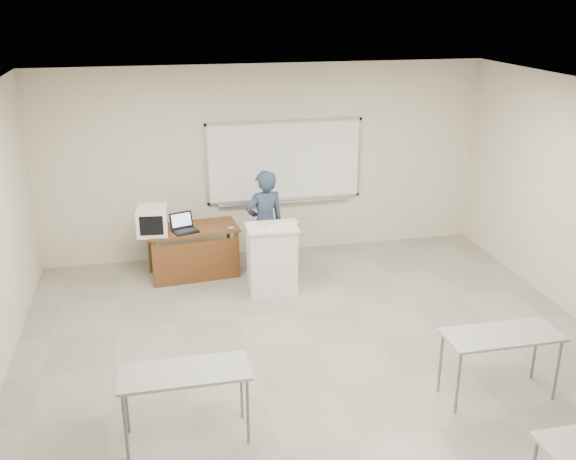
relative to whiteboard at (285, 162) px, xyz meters
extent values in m
cube|color=gray|center=(-0.30, -3.97, -1.49)|extent=(7.00, 8.00, 0.01)
cube|color=white|center=(0.00, 0.00, 0.02)|extent=(2.40, 0.03, 1.20)
cube|color=#B7BABC|center=(0.00, 0.00, 0.64)|extent=(2.48, 0.04, 0.04)
cube|color=#B7BABC|center=(0.00, 0.00, -0.60)|extent=(2.48, 0.04, 0.04)
cube|color=#B7BABC|center=(-1.22, 0.00, 0.02)|extent=(0.04, 0.04, 1.28)
cube|color=#B7BABC|center=(1.22, 0.00, 0.02)|extent=(0.04, 0.04, 1.28)
cube|color=#B7BABC|center=(0.00, -0.05, -0.64)|extent=(2.16, 0.07, 0.02)
cube|color=#AAA9A4|center=(-1.90, -4.47, -0.77)|extent=(1.20, 0.50, 0.03)
cylinder|color=slate|center=(-2.45, -4.67, -1.13)|extent=(0.03, 0.03, 0.70)
cylinder|color=slate|center=(-1.35, -4.67, -1.13)|extent=(0.03, 0.03, 0.70)
cylinder|color=slate|center=(-2.45, -4.27, -1.13)|extent=(0.03, 0.03, 0.70)
cylinder|color=slate|center=(-1.35, -4.27, -1.13)|extent=(0.03, 0.03, 0.70)
cube|color=#AAA9A4|center=(1.30, -4.47, -0.77)|extent=(1.20, 0.50, 0.03)
cylinder|color=slate|center=(0.75, -4.67, -1.13)|extent=(0.03, 0.03, 0.70)
cylinder|color=slate|center=(1.85, -4.67, -1.13)|extent=(0.03, 0.03, 0.70)
cylinder|color=slate|center=(0.75, -4.27, -1.13)|extent=(0.03, 0.03, 0.70)
cylinder|color=slate|center=(1.85, -4.27, -1.13)|extent=(0.03, 0.03, 0.70)
cube|color=maroon|center=(-1.54, -0.67, -0.75)|extent=(1.33, 0.66, 0.04)
cube|color=maroon|center=(-1.54, -0.98, -1.17)|extent=(1.26, 0.03, 0.63)
cylinder|color=#513A20|center=(-2.15, -0.94, -1.12)|extent=(0.06, 0.06, 0.71)
cylinder|color=#513A20|center=(-0.94, -0.94, -1.12)|extent=(0.06, 0.06, 0.71)
cylinder|color=#513A20|center=(-2.15, -0.40, -1.12)|extent=(0.06, 0.06, 0.71)
cylinder|color=#513A20|center=(-0.94, -0.40, -1.12)|extent=(0.06, 0.06, 0.71)
cube|color=white|center=(-0.50, -1.47, -1.01)|extent=(0.65, 0.47, 0.93)
cube|color=white|center=(-0.50, -1.47, -0.53)|extent=(0.69, 0.51, 0.04)
cube|color=beige|center=(-2.09, -0.77, -0.54)|extent=(0.41, 0.43, 0.38)
cube|color=beige|center=(-2.09, -1.00, -0.54)|extent=(0.43, 0.04, 0.40)
cube|color=black|center=(-2.09, -1.02, -0.54)|extent=(0.32, 0.01, 0.28)
cube|color=black|center=(-1.64, -0.85, -0.72)|extent=(0.34, 0.25, 0.02)
cube|color=black|center=(-1.64, -0.86, -0.71)|extent=(0.28, 0.14, 0.01)
cube|color=black|center=(-1.64, -0.69, -0.59)|extent=(0.34, 0.07, 0.23)
cube|color=#8DB2D2|center=(-1.64, -0.70, -0.59)|extent=(0.29, 0.05, 0.18)
ellipsoid|color=#A7A8AD|center=(-0.99, -0.87, -0.71)|extent=(0.10, 0.08, 0.04)
cube|color=beige|center=(-0.35, -1.39, -0.50)|extent=(0.48, 0.23, 0.03)
imported|color=black|center=(-0.50, -0.92, -0.67)|extent=(0.66, 0.51, 1.62)
camera|label=1|loc=(-2.05, -9.60, 2.48)|focal=40.00mm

